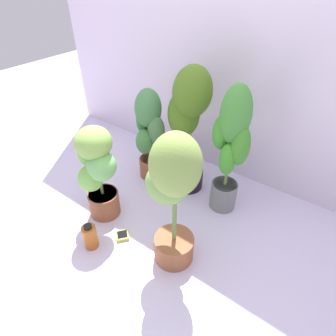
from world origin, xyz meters
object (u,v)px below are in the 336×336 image
object	(u,v)px
potted_plant_front_right	(173,191)
potted_plant_back_right	(231,146)
potted_plant_back_left	(149,130)
hygrometer_box	(122,235)
nutrient_bottle	(90,236)
potted_plant_back_center	(188,118)
potted_plant_front_left	(97,169)

from	to	relation	value
potted_plant_front_right	potted_plant_back_right	xyz separation A→B (m)	(0.05, 0.57, 0.00)
potted_plant_back_left	potted_plant_back_right	xyz separation A→B (m)	(0.65, 0.03, 0.09)
potted_plant_back_right	hygrometer_box	size ratio (longest dim) A/B	8.31
nutrient_bottle	potted_plant_front_right	bearing A→B (deg)	29.25
potted_plant_back_center	potted_plant_back_right	bearing A→B (deg)	-8.48
potted_plant_back_left	nutrient_bottle	bearing A→B (deg)	-78.90
potted_plant_back_left	hygrometer_box	distance (m)	0.80
potted_plant_back_left	potted_plant_back_right	world-z (taller)	potted_plant_back_right
potted_plant_front_right	nutrient_bottle	bearing A→B (deg)	-150.75
potted_plant_back_left	potted_plant_front_right	xyz separation A→B (m)	(0.61, -0.54, 0.09)
potted_plant_back_left	potted_plant_back_right	bearing A→B (deg)	2.56
nutrient_bottle	potted_plant_back_center	bearing A→B (deg)	80.90
potted_plant_back_right	potted_plant_back_center	world-z (taller)	potted_plant_back_center
potted_plant_back_center	nutrient_bottle	size ratio (longest dim) A/B	5.14
potted_plant_front_left	potted_plant_back_left	size ratio (longest dim) A/B	0.91
potted_plant_front_left	potted_plant_back_center	world-z (taller)	potted_plant_back_center
potted_plant_back_left	potted_plant_front_right	world-z (taller)	potted_plant_front_right
potted_plant_back_left	potted_plant_front_left	bearing A→B (deg)	-88.94
nutrient_bottle	potted_plant_back_right	bearing A→B (deg)	58.75
potted_plant_front_left	potted_plant_back_right	xyz separation A→B (m)	(0.64, 0.57, 0.13)
potted_plant_front_right	potted_plant_back_center	distance (m)	0.70
potted_plant_back_right	hygrometer_box	world-z (taller)	potted_plant_back_right
potted_plant_front_left	potted_plant_front_right	distance (m)	0.61
potted_plant_back_left	nutrient_bottle	world-z (taller)	potted_plant_back_left
hygrometer_box	potted_plant_front_left	bearing A→B (deg)	-69.26
potted_plant_front_right	potted_plant_back_right	bearing A→B (deg)	85.33
potted_plant_front_right	potted_plant_back_left	bearing A→B (deg)	138.40
hygrometer_box	nutrient_bottle	xyz separation A→B (m)	(-0.11, -0.17, 0.07)
potted_plant_back_left	potted_plant_back_right	size ratio (longest dim) A/B	0.81
potted_plant_front_left	potted_plant_back_center	bearing A→B (deg)	65.33
hygrometer_box	potted_plant_front_right	bearing A→B (deg)	143.52
potted_plant_back_left	potted_plant_front_right	bearing A→B (deg)	-41.60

